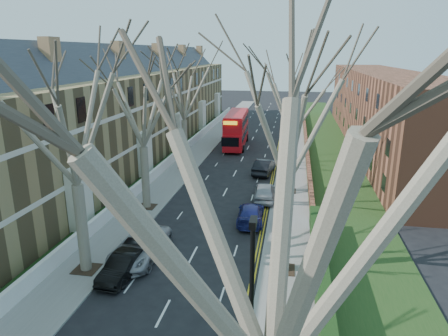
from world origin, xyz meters
The scene contains 20 objects.
pavement_left centered at (-6.00, 39.00, 0.06)m, with size 3.00×102.00×0.12m, color slate.
pavement_right centered at (6.00, 39.00, 0.06)m, with size 3.00×102.00×0.12m, color slate.
terrace_left centered at (-13.65, 31.00, 5.53)m, with size 9.70×78.00×13.60m.
flats_right centered at (17.46, 43.00, 4.98)m, with size 13.97×54.00×10.00m.
wall_hedge_right centered at (7.70, 2.00, 1.12)m, with size 0.70×24.00×1.80m.
front_wall_left centered at (-7.65, 31.00, 0.62)m, with size 0.30×78.00×1.00m.
grass_verge_right centered at (10.50, 39.00, 0.15)m, with size 6.00×102.00×0.06m.
lamp_post centered at (5.00, -3.50, 4.57)m, with size 0.18×0.50×8.11m.
tree_left_mid centered at (-5.70, 6.00, 9.56)m, with size 10.50×10.50×14.71m.
tree_left_far centered at (-5.70, 16.00, 9.24)m, with size 10.15×10.15×14.22m.
tree_left_dist centered at (-5.70, 28.00, 9.56)m, with size 10.50×10.50×14.71m.
tree_right_near centered at (5.70, -6.00, 9.86)m, with size 10.85×10.85×15.20m.
tree_right_mid centered at (5.70, 8.00, 9.56)m, with size 10.50×10.50×14.71m.
tree_right_far centered at (5.70, 22.00, 9.24)m, with size 10.15×10.15×14.22m.
double_decker_bus centered at (-1.71, 39.67, 2.20)m, with size 3.05×10.77×4.48m.
car_left_mid centered at (-3.33, 5.85, 0.67)m, with size 1.41×4.04×1.33m, color black.
car_left_far centered at (-3.16, 8.05, 0.78)m, with size 2.59×5.62×1.56m, color #949398.
car_right_near centered at (3.03, 14.74, 0.68)m, with size 1.91×4.69×1.36m, color navy.
car_right_mid centered at (3.70, 19.62, 0.77)m, with size 1.81×4.50×1.53m, color #96989E.
car_right_far centered at (3.06, 27.44, 0.79)m, with size 1.67×4.78×1.57m, color black.
Camera 1 is at (5.93, -13.15, 12.45)m, focal length 32.00 mm.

